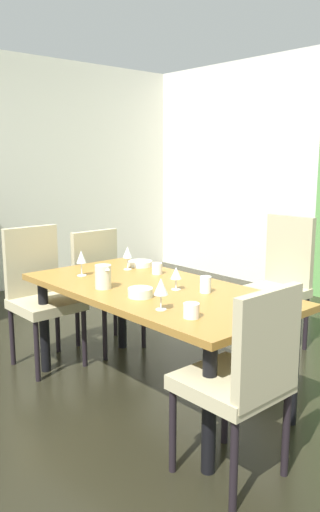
{
  "coord_description": "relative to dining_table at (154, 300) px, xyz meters",
  "views": [
    {
      "loc": [
        2.63,
        -1.86,
        1.49
      ],
      "look_at": [
        0.14,
        0.34,
        0.85
      ],
      "focal_mm": 35.0,
      "sensor_mm": 36.0,
      "label": 1
    }
  ],
  "objects": [
    {
      "name": "serving_bowl_right",
      "position": [
        0.11,
        -0.21,
        0.11
      ],
      "size": [
        0.15,
        0.15,
        0.05
      ],
      "primitive_type": "cylinder",
      "color": "silver",
      "rests_on": "dining_table"
    },
    {
      "name": "cup_east",
      "position": [
        0.58,
        -0.26,
        0.12
      ],
      "size": [
        0.08,
        0.08,
        0.08
      ],
      "primitive_type": "cylinder",
      "color": "white",
      "rests_on": "dining_table"
    },
    {
      "name": "chair_left_near",
      "position": [
        -0.95,
        -0.28,
        -0.07
      ],
      "size": [
        0.44,
        0.44,
        1.01
      ],
      "rotation": [
        0.0,
        0.0,
        -1.57
      ],
      "color": "tan",
      "rests_on": "ground_plane"
    },
    {
      "name": "pitcher_front",
      "position": [
        -0.19,
        -0.25,
        0.16
      ],
      "size": [
        0.11,
        0.1,
        0.15
      ],
      "color": "beige",
      "rests_on": "dining_table"
    },
    {
      "name": "wine_glass_south",
      "position": [
        -0.51,
        0.19,
        0.2
      ],
      "size": [
        0.07,
        0.07,
        0.17
      ],
      "color": "silver",
      "rests_on": "dining_table"
    },
    {
      "name": "chair_left_far",
      "position": [
        -0.94,
        0.28,
        -0.1
      ],
      "size": [
        0.44,
        0.44,
        0.93
      ],
      "rotation": [
        0.0,
        0.0,
        -1.57
      ],
      "color": "tan",
      "rests_on": "ground_plane"
    },
    {
      "name": "cup_near_window",
      "position": [
        -0.27,
        0.26,
        0.12
      ],
      "size": [
        0.07,
        0.07,
        0.08
      ],
      "primitive_type": "cylinder",
      "color": "white",
      "rests_on": "dining_table"
    },
    {
      "name": "chair_right_near",
      "position": [
        0.94,
        -0.28,
        -0.09
      ],
      "size": [
        0.44,
        0.44,
        0.96
      ],
      "rotation": [
        0.0,
        0.0,
        1.57
      ],
      "color": "tan",
      "rests_on": "ground_plane"
    },
    {
      "name": "chair_head_far",
      "position": [
        0.03,
        1.3,
        -0.06
      ],
      "size": [
        0.44,
        0.45,
        1.06
      ],
      "rotation": [
        0.0,
        0.0,
        3.14
      ],
      "color": "tan",
      "rests_on": "ground_plane"
    },
    {
      "name": "ground_plane",
      "position": [
        -0.35,
        -0.11,
        -0.64
      ],
      "size": [
        5.73,
        6.17,
        0.02
      ],
      "primitive_type": "cube",
      "color": "black"
    },
    {
      "name": "cup_near_shelf",
      "position": [
        0.3,
        0.15,
        0.13
      ],
      "size": [
        0.07,
        0.07,
        0.1
      ],
      "primitive_type": "cylinder",
      "color": "white",
      "rests_on": "dining_table"
    },
    {
      "name": "wine_glass_left",
      "position": [
        -0.57,
        -0.16,
        0.21
      ],
      "size": [
        0.07,
        0.07,
        0.18
      ],
      "color": "silver",
      "rests_on": "dining_table"
    },
    {
      "name": "wine_glass_north",
      "position": [
        0.38,
        -0.28,
        0.21
      ],
      "size": [
        0.08,
        0.08,
        0.17
      ],
      "color": "silver",
      "rests_on": "dining_table"
    },
    {
      "name": "back_panel_interior",
      "position": [
        -1.93,
        2.93,
        0.7
      ],
      "size": [
        2.57,
        0.1,
        2.66
      ],
      "primitive_type": "cube",
      "color": "silver",
      "rests_on": "ground_plane"
    },
    {
      "name": "dining_table",
      "position": [
        0.0,
        0.0,
        0.0
      ],
      "size": [
        1.79,
        0.89,
        0.71
      ],
      "color": "olive",
      "rests_on": "ground_plane"
    },
    {
      "name": "serving_bowl_rear",
      "position": [
        -0.55,
        0.33,
        0.1
      ],
      "size": [
        0.18,
        0.18,
        0.04
      ],
      "primitive_type": "cylinder",
      "color": "white",
      "rests_on": "dining_table"
    },
    {
      "name": "wine_glass_corner",
      "position": [
        0.13,
        0.06,
        0.18
      ],
      "size": [
        0.07,
        0.07,
        0.14
      ],
      "color": "silver",
      "rests_on": "dining_table"
    }
  ]
}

